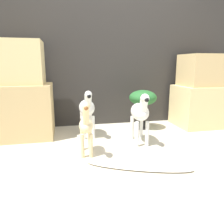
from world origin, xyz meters
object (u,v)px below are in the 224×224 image
at_px(zebra_right, 140,113).
at_px(potted_palm_front, 143,99).
at_px(surfboard, 138,165).
at_px(zebra_left, 87,108).
at_px(giraffe_figurine, 86,126).

height_order(zebra_right, potted_palm_front, zebra_right).
height_order(potted_palm_front, surfboard, potted_palm_front).
xyz_separation_m(zebra_left, potted_palm_front, (0.81, 0.16, 0.06)).
height_order(zebra_right, surfboard, zebra_right).
bearing_deg(surfboard, zebra_left, 109.78).
bearing_deg(surfboard, potted_palm_front, 68.34).
bearing_deg(zebra_left, zebra_right, -33.83).
bearing_deg(surfboard, giraffe_figurine, 137.55).
bearing_deg(giraffe_figurine, zebra_left, 83.07).
distance_m(giraffe_figurine, surfboard, 0.65).
height_order(zebra_left, giraffe_figurine, zebra_left).
relative_size(zebra_right, giraffe_figurine, 1.06).
distance_m(zebra_right, potted_palm_front, 0.60).
distance_m(zebra_left, potted_palm_front, 0.83).
distance_m(zebra_left, giraffe_figurine, 0.60).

